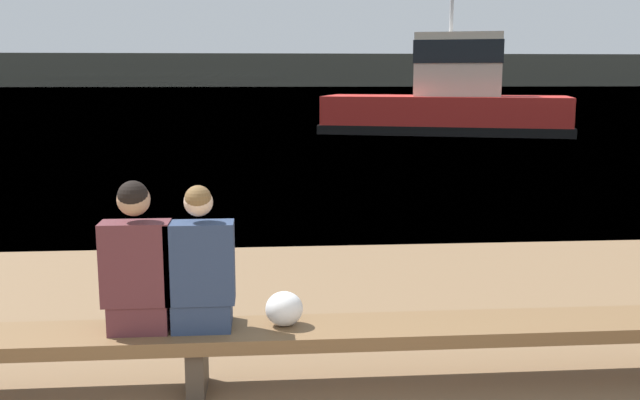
% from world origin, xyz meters
% --- Properties ---
extents(water_surface, '(240.00, 240.00, 0.00)m').
position_xyz_m(water_surface, '(0.00, 126.75, 0.00)').
color(water_surface, teal).
rests_on(water_surface, ground).
extents(far_shoreline, '(600.00, 12.00, 6.21)m').
position_xyz_m(far_shoreline, '(0.00, 140.74, 3.10)').
color(far_shoreline, '#4C4C42').
rests_on(far_shoreline, ground).
extents(bench_main, '(8.81, 0.51, 0.45)m').
position_xyz_m(bench_main, '(-0.35, 2.60, 0.37)').
color(bench_main, brown).
rests_on(bench_main, ground).
extents(person_left, '(0.45, 0.37, 1.03)m').
position_xyz_m(person_left, '(-0.73, 2.60, 0.90)').
color(person_left, '#56282D').
rests_on(person_left, bench_main).
extents(person_right, '(0.45, 0.36, 0.99)m').
position_xyz_m(person_right, '(-0.31, 2.60, 0.87)').
color(person_right, navy).
rests_on(person_right, bench_main).
extents(shopping_bag, '(0.26, 0.22, 0.24)m').
position_xyz_m(shopping_bag, '(0.24, 2.63, 0.57)').
color(shopping_bag, white).
rests_on(shopping_bag, bench_main).
extents(tugboat_red, '(9.67, 5.92, 6.68)m').
position_xyz_m(tugboat_red, '(7.07, 24.29, 1.16)').
color(tugboat_red, red).
rests_on(tugboat_red, water_surface).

